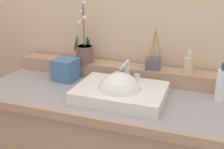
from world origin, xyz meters
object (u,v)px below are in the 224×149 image
Objects in this scene: soap_dispenser at (188,65)px; lotion_bottle at (221,85)px; tissue_box at (66,69)px; sink_basin at (120,94)px; potted_plant at (84,49)px; reed_diffuser at (153,63)px.

lotion_bottle is (0.17, -0.11, -0.05)m from soap_dispenser.
tissue_box is at bearing -170.83° from soap_dispenser.
lotion_bottle reaches higher than sink_basin.
sink_basin is 0.44m from potted_plant.
potted_plant is 1.50× the size of reed_diffuser.
lotion_bottle is (0.80, -0.11, -0.08)m from potted_plant.
reed_diffuser is (-0.19, 0.01, -0.02)m from soap_dispenser.
sink_basin reaches higher than tissue_box.
soap_dispenser is at bearing 146.62° from lotion_bottle.
lotion_bottle is at bearing -0.10° from tissue_box.
soap_dispenser is 0.21m from lotion_bottle.
potted_plant is at bearing 179.92° from soap_dispenser.
potted_plant is 0.43m from reed_diffuser.
sink_basin is 1.22× the size of potted_plant.
reed_diffuser reaches higher than tissue_box.
soap_dispenser is 0.20m from reed_diffuser.
soap_dispenser is 0.52× the size of reed_diffuser.
sink_basin is 2.25× the size of lotion_bottle.
lotion_bottle is at bearing -33.38° from soap_dispenser.
tissue_box is at bearing -122.92° from potted_plant.
potted_plant reaches higher than soap_dispenser.
potted_plant is at bearing 171.80° from lotion_bottle.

